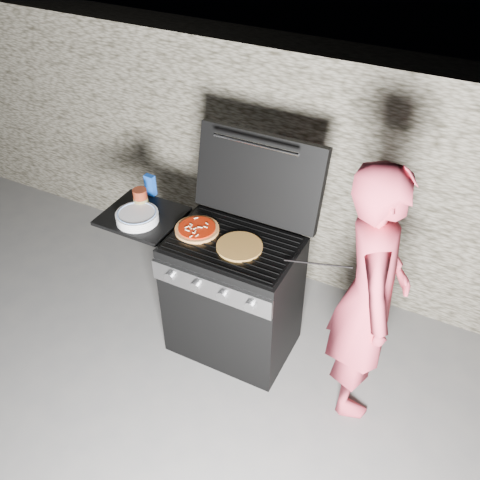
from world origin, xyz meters
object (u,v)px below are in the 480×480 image
at_px(pizza_topped, 197,229).
at_px(person, 369,296).
at_px(gas_grill, 201,284).
at_px(sauce_jar, 141,199).

xyz_separation_m(pizza_topped, person, (1.12, -0.01, -0.08)).
distance_m(gas_grill, person, 1.18).
bearing_deg(gas_grill, person, -0.40).
xyz_separation_m(gas_grill, sauce_jar, (-0.47, 0.06, 0.52)).
xyz_separation_m(gas_grill, person, (1.11, -0.01, 0.39)).
bearing_deg(pizza_topped, sauce_jar, 173.16).
distance_m(gas_grill, sauce_jar, 0.70).
distance_m(pizza_topped, person, 1.12).
bearing_deg(sauce_jar, person, -2.51).
xyz_separation_m(gas_grill, pizza_topped, (-0.01, 0.01, 0.47)).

